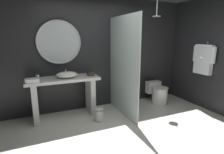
{
  "coord_description": "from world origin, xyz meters",
  "views": [
    {
      "loc": [
        -1.4,
        -2.18,
        1.72
      ],
      "look_at": [
        -0.11,
        0.77,
        0.98
      ],
      "focal_mm": 28.56,
      "sensor_mm": 36.0,
      "label": 1
    }
  ],
  "objects_px": {
    "round_wall_mirror": "(59,42)",
    "waste_bin": "(99,114)",
    "rain_shower_head": "(157,15)",
    "vessel_sink": "(67,75)",
    "folded_hand_towel": "(33,81)",
    "tumbler_cup": "(38,78)",
    "tissue_box": "(91,74)",
    "hanging_bathrobe": "(204,59)",
    "toilet": "(158,93)"
  },
  "relations": [
    {
      "from": "tissue_box",
      "to": "hanging_bathrobe",
      "type": "xyz_separation_m",
      "value": [
        2.51,
        -0.76,
        0.3
      ]
    },
    {
      "from": "tissue_box",
      "to": "rain_shower_head",
      "type": "relative_size",
      "value": 0.4
    },
    {
      "from": "tissue_box",
      "to": "folded_hand_towel",
      "type": "bearing_deg",
      "value": -173.05
    },
    {
      "from": "toilet",
      "to": "waste_bin",
      "type": "distance_m",
      "value": 1.83
    },
    {
      "from": "tissue_box",
      "to": "round_wall_mirror",
      "type": "distance_m",
      "value": 0.95
    },
    {
      "from": "waste_bin",
      "to": "tissue_box",
      "type": "bearing_deg",
      "value": 92.22
    },
    {
      "from": "hanging_bathrobe",
      "to": "vessel_sink",
      "type": "bearing_deg",
      "value": 165.63
    },
    {
      "from": "vessel_sink",
      "to": "tissue_box",
      "type": "bearing_deg",
      "value": -1.74
    },
    {
      "from": "round_wall_mirror",
      "to": "hanging_bathrobe",
      "type": "relative_size",
      "value": 1.25
    },
    {
      "from": "hanging_bathrobe",
      "to": "folded_hand_towel",
      "type": "distance_m",
      "value": 3.74
    },
    {
      "from": "hanging_bathrobe",
      "to": "folded_hand_towel",
      "type": "bearing_deg",
      "value": 170.5
    },
    {
      "from": "vessel_sink",
      "to": "toilet",
      "type": "bearing_deg",
      "value": -2.08
    },
    {
      "from": "rain_shower_head",
      "to": "vessel_sink",
      "type": "bearing_deg",
      "value": 174.09
    },
    {
      "from": "rain_shower_head",
      "to": "waste_bin",
      "type": "relative_size",
      "value": 1.19
    },
    {
      "from": "tumbler_cup",
      "to": "toilet",
      "type": "bearing_deg",
      "value": -1.59
    },
    {
      "from": "round_wall_mirror",
      "to": "rain_shower_head",
      "type": "distance_m",
      "value": 2.26
    },
    {
      "from": "round_wall_mirror",
      "to": "hanging_bathrobe",
      "type": "xyz_separation_m",
      "value": [
        3.1,
        -1.06,
        -0.38
      ]
    },
    {
      "from": "vessel_sink",
      "to": "waste_bin",
      "type": "xyz_separation_m",
      "value": [
        0.53,
        -0.47,
        -0.78
      ]
    },
    {
      "from": "tumbler_cup",
      "to": "tissue_box",
      "type": "distance_m",
      "value": 1.08
    },
    {
      "from": "tumbler_cup",
      "to": "folded_hand_towel",
      "type": "bearing_deg",
      "value": -119.71
    },
    {
      "from": "folded_hand_towel",
      "to": "rain_shower_head",
      "type": "bearing_deg",
      "value": -1.14
    },
    {
      "from": "hanging_bathrobe",
      "to": "tissue_box",
      "type": "bearing_deg",
      "value": 163.2
    },
    {
      "from": "tumbler_cup",
      "to": "vessel_sink",
      "type": "bearing_deg",
      "value": 0.39
    },
    {
      "from": "hanging_bathrobe",
      "to": "waste_bin",
      "type": "height_order",
      "value": "hanging_bathrobe"
    },
    {
      "from": "rain_shower_head",
      "to": "folded_hand_towel",
      "type": "distance_m",
      "value": 2.99
    },
    {
      "from": "round_wall_mirror",
      "to": "folded_hand_towel",
      "type": "distance_m",
      "value": 1.0
    },
    {
      "from": "tumbler_cup",
      "to": "waste_bin",
      "type": "xyz_separation_m",
      "value": [
        1.1,
        -0.46,
        -0.78
      ]
    },
    {
      "from": "tissue_box",
      "to": "hanging_bathrobe",
      "type": "relative_size",
      "value": 0.19
    },
    {
      "from": "folded_hand_towel",
      "to": "round_wall_mirror",
      "type": "bearing_deg",
      "value": 37.65
    },
    {
      "from": "folded_hand_towel",
      "to": "hanging_bathrobe",
      "type": "bearing_deg",
      "value": -9.5
    },
    {
      "from": "vessel_sink",
      "to": "tissue_box",
      "type": "height_order",
      "value": "vessel_sink"
    },
    {
      "from": "vessel_sink",
      "to": "hanging_bathrobe",
      "type": "relative_size",
      "value": 0.59
    },
    {
      "from": "hanging_bathrobe",
      "to": "folded_hand_towel",
      "type": "relative_size",
      "value": 3.2
    },
    {
      "from": "tumbler_cup",
      "to": "hanging_bathrobe",
      "type": "xyz_separation_m",
      "value": [
        3.59,
        -0.77,
        0.28
      ]
    },
    {
      "from": "round_wall_mirror",
      "to": "hanging_bathrobe",
      "type": "height_order",
      "value": "round_wall_mirror"
    },
    {
      "from": "tumbler_cup",
      "to": "round_wall_mirror",
      "type": "height_order",
      "value": "round_wall_mirror"
    },
    {
      "from": "toilet",
      "to": "folded_hand_towel",
      "type": "distance_m",
      "value": 3.05
    },
    {
      "from": "tumbler_cup",
      "to": "round_wall_mirror",
      "type": "relative_size",
      "value": 0.11
    },
    {
      "from": "vessel_sink",
      "to": "folded_hand_towel",
      "type": "bearing_deg",
      "value": -166.53
    },
    {
      "from": "tissue_box",
      "to": "waste_bin",
      "type": "xyz_separation_m",
      "value": [
        0.02,
        -0.45,
        -0.76
      ]
    },
    {
      "from": "rain_shower_head",
      "to": "hanging_bathrobe",
      "type": "distance_m",
      "value": 1.5
    },
    {
      "from": "round_wall_mirror",
      "to": "waste_bin",
      "type": "bearing_deg",
      "value": -51.23
    },
    {
      "from": "rain_shower_head",
      "to": "toilet",
      "type": "height_order",
      "value": "rain_shower_head"
    },
    {
      "from": "rain_shower_head",
      "to": "toilet",
      "type": "relative_size",
      "value": 0.58
    },
    {
      "from": "vessel_sink",
      "to": "waste_bin",
      "type": "relative_size",
      "value": 1.49
    },
    {
      "from": "tissue_box",
      "to": "round_wall_mirror",
      "type": "height_order",
      "value": "round_wall_mirror"
    },
    {
      "from": "hanging_bathrobe",
      "to": "waste_bin",
      "type": "xyz_separation_m",
      "value": [
        -2.49,
        0.31,
        -1.06
      ]
    },
    {
      "from": "tissue_box",
      "to": "round_wall_mirror",
      "type": "xyz_separation_m",
      "value": [
        -0.59,
        0.3,
        0.68
      ]
    },
    {
      "from": "tissue_box",
      "to": "toilet",
      "type": "relative_size",
      "value": 0.23
    },
    {
      "from": "waste_bin",
      "to": "toilet",
      "type": "bearing_deg",
      "value": 12.06
    }
  ]
}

